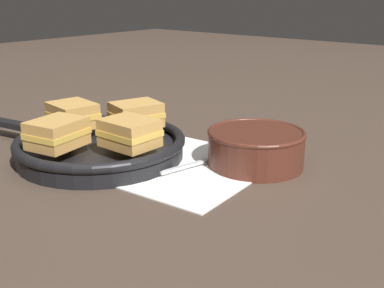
{
  "coord_description": "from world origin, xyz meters",
  "views": [
    {
      "loc": [
        -0.62,
        -0.51,
        0.3
      ],
      "look_at": [
        -0.01,
        -0.0,
        0.03
      ],
      "focal_mm": 45.0,
      "sensor_mm": 36.0,
      "label": 1
    }
  ],
  "objects": [
    {
      "name": "sandwich_far_right",
      "position": [
        -0.1,
        0.06,
        0.07
      ],
      "size": [
        0.07,
        0.09,
        0.05
      ],
      "rotation": [
        0.0,
        0.0,
        12.55
      ],
      "color": "#C18E47",
      "rests_on": "skillet"
    },
    {
      "name": "spoon",
      "position": [
        0.01,
        -0.03,
        0.01
      ],
      "size": [
        0.16,
        0.05,
        0.01
      ],
      "rotation": [
        0.0,
        0.0,
        -0.22
      ],
      "color": "silver",
      "rests_on": "napkin"
    },
    {
      "name": "soup_bowl",
      "position": [
        0.05,
        -0.1,
        0.04
      ],
      "size": [
        0.17,
        0.17,
        0.06
      ],
      "color": "#4C2319",
      "rests_on": "ground_plane"
    },
    {
      "name": "napkin",
      "position": [
        -0.03,
        -0.02,
        0.0
      ],
      "size": [
        0.29,
        0.25,
        0.0
      ],
      "color": "white",
      "rests_on": "ground_plane"
    },
    {
      "name": "skillet",
      "position": [
        -0.09,
        0.14,
        0.02
      ],
      "size": [
        0.31,
        0.43,
        0.04
      ],
      "color": "black",
      "rests_on": "ground_plane"
    },
    {
      "name": "sandwich_near_left",
      "position": [
        -0.01,
        0.14,
        0.07
      ],
      "size": [
        0.11,
        0.1,
        0.05
      ],
      "rotation": [
        0.0,
        0.0,
        7.54
      ],
      "color": "#C18E47",
      "rests_on": "skillet"
    },
    {
      "name": "sandwich_near_right",
      "position": [
        -0.09,
        0.23,
        0.07
      ],
      "size": [
        0.09,
        0.1,
        0.05
      ],
      "rotation": [
        0.0,
        0.0,
        9.26
      ],
      "color": "#C18E47",
      "rests_on": "skillet"
    },
    {
      "name": "ground_plane",
      "position": [
        0.0,
        0.0,
        0.0
      ],
      "size": [
        4.0,
        4.0,
        0.0
      ],
      "primitive_type": "plane",
      "color": "#47382D"
    },
    {
      "name": "sandwich_far_left",
      "position": [
        -0.18,
        0.15,
        0.07
      ],
      "size": [
        0.1,
        0.09,
        0.05
      ],
      "rotation": [
        0.0,
        0.0,
        11.17
      ],
      "color": "#C18E47",
      "rests_on": "skillet"
    }
  ]
}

